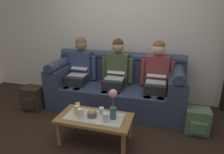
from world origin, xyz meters
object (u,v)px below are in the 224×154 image
Objects in this scene: couch at (116,87)px; coffee_table at (95,120)px; flower_vase at (113,103)px; snack_bowl at (92,113)px; person_right at (157,75)px; backpack_right at (197,121)px; person_left at (80,69)px; backpack_left at (33,98)px; cup_near_right at (77,110)px; person_middle at (116,72)px; cup_far_center at (102,111)px; cup_near_left at (78,107)px; cup_far_left at (80,113)px; cup_far_right at (105,117)px.

coffee_table is at bearing -90.00° from couch.
flower_vase reaches higher than snack_bowl.
person_right is 3.40× the size of backpack_right.
person_left reaches higher than backpack_left.
cup_near_right is at bearing -177.35° from flower_vase.
snack_bowl is at bearing -91.46° from person_middle.
person_middle is 1.13m from coffee_table.
cup_far_center is at bearing -157.62° from backpack_right.
cup_near_left is at bearing -105.61° from person_middle.
cup_far_left reaches higher than cup_far_center.
couch is 1.13m from flower_vase.
couch reaches higher than cup_near_right.
person_middle reaches higher than cup_far_right.
backpack_right is (1.35, 0.62, -0.24)m from snack_bowl.
cup_far_center is (-0.18, 0.07, -0.17)m from flower_vase.
coffee_table is at bearing 29.20° from cup_far_left.
cup_far_center is at bearing 122.60° from cup_far_right.
backpack_right is (1.32, -0.48, -0.19)m from couch.
cup_near_right is 1.32m from backpack_left.
cup_near_left is at bearing 156.19° from snack_bowl.
cup_far_center is (0.07, -1.00, 0.05)m from couch.
cup_far_left is at bearing -97.67° from couch.
cup_far_center reaches higher than backpack_right.
person_right is 3.10× the size of flower_vase.
person_middle is at bearing 160.08° from backpack_right.
couch is 18.94× the size of cup_near_right.
backpack_left is (-1.63, 0.58, -0.40)m from flower_vase.
person_right is 2.19m from backpack_left.
flower_vase reaches higher than cup_far_center.
cup_near_left is 0.22m from cup_far_left.
person_left is at bearing -179.99° from person_right.
cup_far_left reaches higher than cup_near_right.
cup_far_right reaches higher than snack_bowl.
cup_near_right is (-0.92, -1.09, -0.22)m from person_right.
person_middle is 3.06× the size of backpack_left.
snack_bowl is (-0.03, -1.10, -0.24)m from person_middle.
cup_near_left is 0.30× the size of backpack_right.
snack_bowl is 0.21m from cup_near_right.
person_right is 0.93m from backpack_right.
person_middle is (-0.00, -0.00, 0.29)m from couch.
person_right is 1.33m from coffee_table.
couch is 1.49m from backpack_left.
cup_far_left is (-0.16, -1.17, 0.07)m from couch.
flower_vase is at bearing 2.39° from coffee_table.
couch is at bearing 88.55° from snack_bowl.
cup_near_right is (-0.24, -1.10, 0.07)m from couch.
person_right is at bearing 67.41° from flower_vase.
snack_bowl is 0.14m from cup_far_center.
person_left is at bearing 131.02° from flower_vase.
snack_bowl is at bearing -1.92° from cup_near_right.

